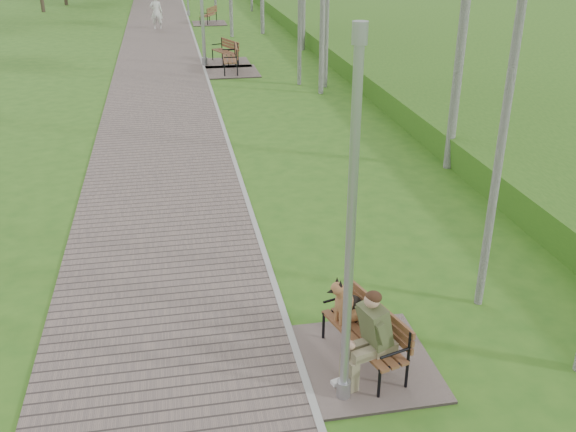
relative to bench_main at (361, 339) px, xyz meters
The scene contains 10 objects.
ground 2.62m from the bench_main, 107.50° to the left, with size 120.00×120.00×0.00m, color #31631B.
walkway 24.10m from the bench_main, 96.02° to the left, with size 3.50×67.00×0.04m, color #645651.
kerb 23.98m from the bench_main, 91.86° to the left, with size 0.10×67.00×0.05m, color #999993.
embankment 25.12m from the bench_main, 63.45° to the left, with size 14.00×70.00×1.60m, color #4E8325.
bench_main is the anchor object (origin of this frame).
bench_second 18.38m from the bench_main, 89.42° to the left, with size 2.07×2.30×1.27m.
bench_third 20.10m from the bench_main, 89.53° to the left, with size 1.90×2.11×1.17m.
bench_far 31.40m from the bench_main, 89.45° to the left, with size 1.88×2.09×1.15m.
lamp_post_near 1.83m from the bench_main, 123.33° to the right, with size 0.18×0.18×4.55m.
pedestrian_near 29.87m from the bench_main, 94.94° to the left, with size 0.66×0.43×1.81m, color silver.
Camera 1 is at (-1.44, -9.10, 5.43)m, focal length 40.00 mm.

